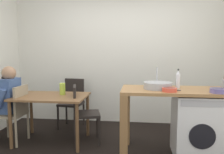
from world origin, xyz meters
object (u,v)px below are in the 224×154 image
bottle_tall_green (178,79)px  vase (62,89)px  chair_person_seat (15,111)px  washing_machine (196,125)px  chair_opposite (82,111)px  chair_spare_by_wall (73,100)px  mixing_bowl (170,89)px  colander (218,90)px  dining_table (51,102)px  seated_person (5,100)px

bottle_tall_green → vase: (-1.74, 0.26, -0.21)m
chair_person_seat → washing_machine: (2.68, -0.15, -0.08)m
chair_opposite → chair_spare_by_wall: bearing=-168.8°
mixing_bowl → colander: bearing=-2.0°
dining_table → colander: bearing=-11.4°
washing_machine → colander: size_ratio=4.30×
chair_opposite → seated_person: bearing=-99.1°
chair_spare_by_wall → seated_person: size_ratio=0.75×
chair_spare_by_wall → mixing_bowl: bearing=149.9°
chair_opposite → colander: bearing=59.6°
chair_spare_by_wall → colander: size_ratio=4.50×
vase → colander: bearing=-14.7°
chair_person_seat → vase: vase is taller
dining_table → seated_person: (-0.71, -0.10, 0.03)m
washing_machine → vase: 2.05m
chair_spare_by_wall → dining_table: bearing=88.7°
chair_opposite → vase: bearing=-117.2°
seated_person → colander: size_ratio=6.00×
chair_person_seat → colander: colander is taller
bottle_tall_green → chair_person_seat: bearing=178.6°
dining_table → mixing_bowl: (1.74, -0.45, 0.31)m
chair_spare_by_wall → seated_person: 1.20m
colander → chair_opposite: bearing=164.9°
seated_person → colander: 3.06m
bottle_tall_green → vase: 1.77m
bottle_tall_green → mixing_bowl: 0.33m
chair_opposite → vase: 0.47m
vase → mixing_bowl: bearing=-19.0°
chair_person_seat → mixing_bowl: mixing_bowl is taller
seated_person → vase: size_ratio=6.48×
washing_machine → chair_opposite: bearing=170.4°
seated_person → vase: seated_person is taller
chair_person_seat → chair_opposite: 1.03m
bottle_tall_green → chair_spare_by_wall: bearing=152.2°
chair_person_seat → colander: size_ratio=4.50×
vase → bottle_tall_green: bearing=-8.6°
chair_opposite → chair_spare_by_wall: same height
dining_table → vase: vase is taller
chair_person_seat → seated_person: bearing=90.0°
chair_spare_by_wall → colander: colander is taller
bottle_tall_green → mixing_bowl: (-0.15, -0.29, -0.09)m
chair_opposite → chair_spare_by_wall: 0.83m
washing_machine → vase: bearing=170.0°
dining_table → bottle_tall_green: size_ratio=4.12×
chair_person_seat → dining_table: bearing=-78.1°
bottle_tall_green → colander: (0.43, -0.31, -0.09)m
chair_opposite → bottle_tall_green: bearing=67.0°
chair_spare_by_wall → washing_machine: (2.02, -1.02, -0.08)m
bottle_tall_green → seated_person: bearing=178.6°
seated_person → washing_machine: size_ratio=1.40×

